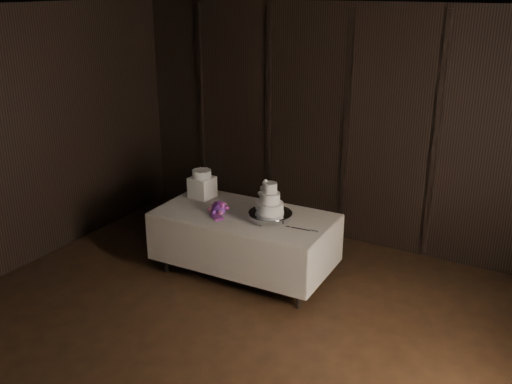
% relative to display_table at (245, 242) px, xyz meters
% --- Properties ---
extents(room, '(6.08, 7.08, 3.08)m').
position_rel_display_table_xyz_m(room, '(0.58, -1.97, 1.08)').
color(room, black).
rests_on(room, ground).
extents(display_table, '(2.02, 1.10, 0.76)m').
position_rel_display_table_xyz_m(display_table, '(0.00, 0.00, 0.00)').
color(display_table, beige).
rests_on(display_table, ground).
extents(cake_stand, '(0.55, 0.55, 0.09)m').
position_rel_display_table_xyz_m(cake_stand, '(0.34, -0.01, 0.39)').
color(cake_stand, silver).
rests_on(cake_stand, display_table).
extents(wedding_cake, '(0.32, 0.29, 0.34)m').
position_rel_display_table_xyz_m(wedding_cake, '(0.31, -0.03, 0.57)').
color(wedding_cake, white).
rests_on(wedding_cake, cake_stand).
extents(bouquet, '(0.45, 0.48, 0.18)m').
position_rel_display_table_xyz_m(bouquet, '(-0.25, -0.14, 0.40)').
color(bouquet, '#BD5581').
rests_on(bouquet, display_table).
extents(box_pedestal, '(0.28, 0.28, 0.25)m').
position_rel_display_table_xyz_m(box_pedestal, '(-0.72, 0.21, 0.47)').
color(box_pedestal, white).
rests_on(box_pedestal, display_table).
extents(small_cake, '(0.24, 0.24, 0.09)m').
position_rel_display_table_xyz_m(small_cake, '(-0.72, 0.21, 0.64)').
color(small_cake, white).
rests_on(small_cake, box_pedestal).
extents(cake_knife, '(0.37, 0.05, 0.01)m').
position_rel_display_table_xyz_m(cake_knife, '(0.70, -0.08, 0.35)').
color(cake_knife, silver).
rests_on(cake_knife, display_table).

